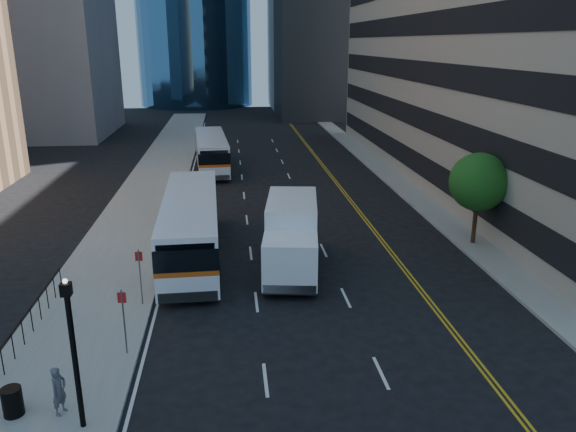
# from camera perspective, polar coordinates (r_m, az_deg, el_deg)

# --- Properties ---
(ground) EXTENTS (160.00, 160.00, 0.00)m
(ground) POSITION_cam_1_polar(r_m,az_deg,el_deg) (23.63, 5.67, -10.40)
(ground) COLOR black
(ground) RESTS_ON ground
(sidewalk_west) EXTENTS (5.00, 90.00, 0.15)m
(sidewalk_west) POSITION_cam_1_polar(r_m,az_deg,el_deg) (47.14, -13.23, 3.47)
(sidewalk_west) COLOR gray
(sidewalk_west) RESTS_ON ground
(sidewalk_east) EXTENTS (2.00, 90.00, 0.15)m
(sidewalk_east) POSITION_cam_1_polar(r_m,az_deg,el_deg) (48.65, 10.24, 4.08)
(sidewalk_east) COLOR gray
(sidewalk_east) RESTS_ON ground
(street_tree) EXTENTS (3.20, 3.20, 5.10)m
(street_tree) POSITION_cam_1_polar(r_m,az_deg,el_deg) (32.33, 18.82, 3.28)
(street_tree) COLOR #332114
(street_tree) RESTS_ON sidewalk_east
(lamp_post) EXTENTS (0.28, 0.28, 4.56)m
(lamp_post) POSITION_cam_1_polar(r_m,az_deg,el_deg) (17.24, -20.96, -12.43)
(lamp_post) COLOR black
(lamp_post) RESTS_ON sidewalk_west
(bus_front) EXTENTS (3.11, 12.66, 3.24)m
(bus_front) POSITION_cam_1_polar(r_m,az_deg,el_deg) (29.82, -9.82, -0.90)
(bus_front) COLOR white
(bus_front) RESTS_ON ground
(bus_rear) EXTENTS (3.35, 11.78, 3.00)m
(bus_rear) POSITION_cam_1_polar(r_m,az_deg,el_deg) (50.78, -7.80, 6.55)
(bus_rear) COLOR white
(bus_rear) RESTS_ON ground
(box_truck) EXTENTS (3.39, 7.42, 3.43)m
(box_truck) POSITION_cam_1_polar(r_m,az_deg,el_deg) (27.69, 0.36, -1.99)
(box_truck) COLOR white
(box_truck) RESTS_ON ground
(trash_can) EXTENTS (0.71, 0.71, 0.90)m
(trash_can) POSITION_cam_1_polar(r_m,az_deg,el_deg) (19.60, -26.20, -16.56)
(trash_can) COLOR black
(trash_can) RESTS_ON sidewalk_west
(pedestrian) EXTENTS (0.56, 0.67, 1.55)m
(pedestrian) POSITION_cam_1_polar(r_m,az_deg,el_deg) (18.93, -22.25, -16.11)
(pedestrian) COLOR #505057
(pedestrian) RESTS_ON sidewalk_west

